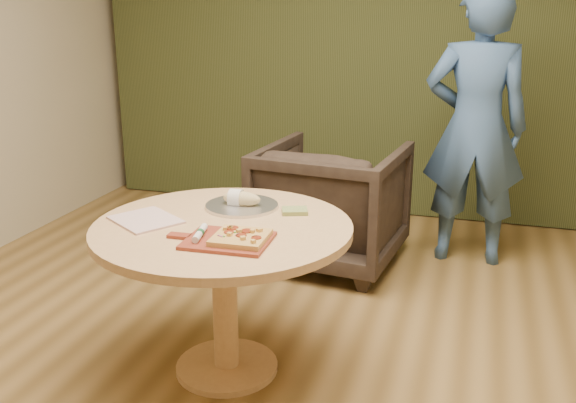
{
  "coord_description": "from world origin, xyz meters",
  "views": [
    {
      "loc": [
        0.77,
        -2.32,
        1.72
      ],
      "look_at": [
        -0.01,
        0.25,
        0.87
      ],
      "focal_mm": 40.0,
      "sensor_mm": 36.0,
      "label": 1
    }
  ],
  "objects_px": {
    "cutlery_roll": "(200,233)",
    "serving_tray": "(242,206)",
    "armchair": "(332,198)",
    "pizza_paddle": "(226,240)",
    "bread_roll": "(240,198)",
    "flatbread_pizza": "(241,237)",
    "person_standing": "(475,128)",
    "pedestal_table": "(223,253)"
  },
  "relations": [
    {
      "from": "pizza_paddle",
      "to": "armchair",
      "type": "height_order",
      "value": "armchair"
    },
    {
      "from": "pedestal_table",
      "to": "serving_tray",
      "type": "xyz_separation_m",
      "value": [
        -0.0,
        0.26,
        0.15
      ]
    },
    {
      "from": "bread_roll",
      "to": "armchair",
      "type": "bearing_deg",
      "value": 81.21
    },
    {
      "from": "serving_tray",
      "to": "bread_roll",
      "type": "bearing_deg",
      "value": 180.0
    },
    {
      "from": "pizza_paddle",
      "to": "bread_roll",
      "type": "height_order",
      "value": "bread_roll"
    },
    {
      "from": "armchair",
      "to": "person_standing",
      "type": "distance_m",
      "value": 1.05
    },
    {
      "from": "pedestal_table",
      "to": "person_standing",
      "type": "relative_size",
      "value": 0.64
    },
    {
      "from": "cutlery_roll",
      "to": "armchair",
      "type": "relative_size",
      "value": 0.22
    },
    {
      "from": "cutlery_roll",
      "to": "serving_tray",
      "type": "relative_size",
      "value": 0.56
    },
    {
      "from": "pedestal_table",
      "to": "flatbread_pizza",
      "type": "height_order",
      "value": "flatbread_pizza"
    },
    {
      "from": "flatbread_pizza",
      "to": "bread_roll",
      "type": "relative_size",
      "value": 1.18
    },
    {
      "from": "pizza_paddle",
      "to": "armchair",
      "type": "distance_m",
      "value": 1.7
    },
    {
      "from": "flatbread_pizza",
      "to": "cutlery_roll",
      "type": "xyz_separation_m",
      "value": [
        -0.18,
        -0.01,
        0.0
      ]
    },
    {
      "from": "pizza_paddle",
      "to": "cutlery_roll",
      "type": "distance_m",
      "value": 0.12
    },
    {
      "from": "flatbread_pizza",
      "to": "person_standing",
      "type": "xyz_separation_m",
      "value": [
        0.88,
        2.0,
        0.14
      ]
    },
    {
      "from": "serving_tray",
      "to": "armchair",
      "type": "xyz_separation_m",
      "value": [
        0.18,
        1.2,
        -0.3
      ]
    },
    {
      "from": "cutlery_roll",
      "to": "flatbread_pizza",
      "type": "bearing_deg",
      "value": -7.45
    },
    {
      "from": "pizza_paddle",
      "to": "armchair",
      "type": "xyz_separation_m",
      "value": [
        0.07,
        1.67,
        -0.3
      ]
    },
    {
      "from": "flatbread_pizza",
      "to": "cutlery_roll",
      "type": "relative_size",
      "value": 1.15
    },
    {
      "from": "pedestal_table",
      "to": "pizza_paddle",
      "type": "bearing_deg",
      "value": -63.96
    },
    {
      "from": "armchair",
      "to": "person_standing",
      "type": "xyz_separation_m",
      "value": [
        0.88,
        0.34,
        0.46
      ]
    },
    {
      "from": "pizza_paddle",
      "to": "person_standing",
      "type": "distance_m",
      "value": 2.23
    },
    {
      "from": "cutlery_roll",
      "to": "serving_tray",
      "type": "height_order",
      "value": "cutlery_roll"
    },
    {
      "from": "pizza_paddle",
      "to": "bread_roll",
      "type": "relative_size",
      "value": 2.34
    },
    {
      "from": "bread_roll",
      "to": "person_standing",
      "type": "height_order",
      "value": "person_standing"
    },
    {
      "from": "armchair",
      "to": "pizza_paddle",
      "type": "bearing_deg",
      "value": 94.01
    },
    {
      "from": "cutlery_roll",
      "to": "armchair",
      "type": "xyz_separation_m",
      "value": [
        0.19,
        1.67,
        -0.32
      ]
    },
    {
      "from": "pizza_paddle",
      "to": "flatbread_pizza",
      "type": "distance_m",
      "value": 0.07
    },
    {
      "from": "pizza_paddle",
      "to": "flatbread_pizza",
      "type": "relative_size",
      "value": 1.97
    },
    {
      "from": "pizza_paddle",
      "to": "bread_roll",
      "type": "bearing_deg",
      "value": 101.4
    },
    {
      "from": "pizza_paddle",
      "to": "cutlery_roll",
      "type": "height_order",
      "value": "cutlery_roll"
    },
    {
      "from": "serving_tray",
      "to": "armchair",
      "type": "distance_m",
      "value": 1.25
    },
    {
      "from": "pedestal_table",
      "to": "serving_tray",
      "type": "distance_m",
      "value": 0.3
    },
    {
      "from": "bread_roll",
      "to": "armchair",
      "type": "distance_m",
      "value": 1.27
    },
    {
      "from": "cutlery_roll",
      "to": "bread_roll",
      "type": "bearing_deg",
      "value": 78.97
    },
    {
      "from": "pizza_paddle",
      "to": "cutlery_roll",
      "type": "xyz_separation_m",
      "value": [
        -0.11,
        -0.01,
        0.02
      ]
    },
    {
      "from": "bread_roll",
      "to": "armchair",
      "type": "xyz_separation_m",
      "value": [
        0.19,
        1.2,
        -0.34
      ]
    },
    {
      "from": "person_standing",
      "to": "bread_roll",
      "type": "bearing_deg",
      "value": 51.59
    },
    {
      "from": "pedestal_table",
      "to": "armchair",
      "type": "xyz_separation_m",
      "value": [
        0.17,
        1.46,
        -0.15
      ]
    },
    {
      "from": "bread_roll",
      "to": "person_standing",
      "type": "distance_m",
      "value": 1.88
    },
    {
      "from": "bread_roll",
      "to": "pizza_paddle",
      "type": "bearing_deg",
      "value": -76.26
    },
    {
      "from": "flatbread_pizza",
      "to": "cutlery_roll",
      "type": "distance_m",
      "value": 0.18
    }
  ]
}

